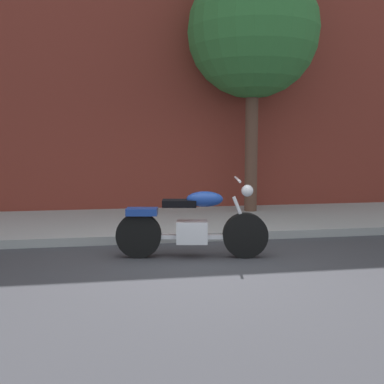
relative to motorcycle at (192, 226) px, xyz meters
name	(u,v)px	position (x,y,z in m)	size (l,w,h in m)	color
ground_plane	(199,270)	(-0.01, -0.64, -0.46)	(60.00, 60.00, 0.00)	#38383D
sidewalk	(171,222)	(-0.01, 2.42, -0.39)	(21.65, 2.93, 0.14)	#9D9D9D
building_facade	(161,26)	(-0.01, 4.13, 3.69)	(21.65, 0.50, 8.29)	maroon
motorcycle	(192,226)	(0.00, 0.00, 0.00)	(2.17, 0.76, 1.15)	black
street_tree	(253,33)	(1.80, 3.15, 3.39)	(2.72, 2.72, 5.24)	brown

